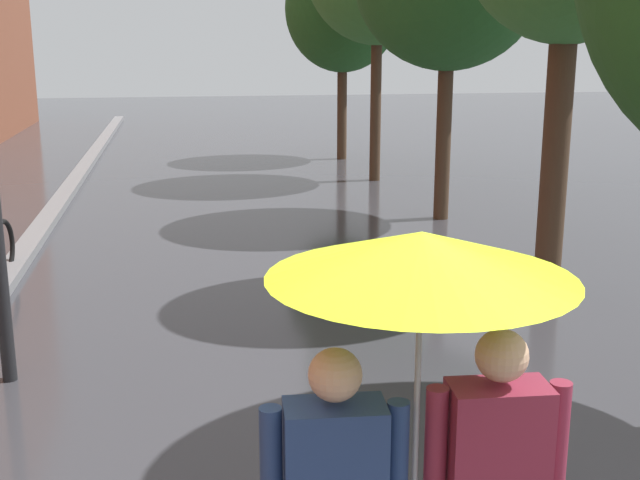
% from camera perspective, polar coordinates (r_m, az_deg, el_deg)
% --- Properties ---
extents(kerb_strip, '(0.30, 36.00, 0.12)m').
position_cam_1_polar(kerb_strip, '(12.86, -19.05, 0.79)').
color(kerb_strip, slate).
rests_on(kerb_strip, ground).
extents(street_tree_4, '(2.69, 2.69, 4.99)m').
position_cam_1_polar(street_tree_4, '(19.59, 1.60, 15.95)').
color(street_tree_4, '#473323').
rests_on(street_tree_4, ground).
extents(couple_under_umbrella, '(1.24, 1.19, 2.11)m').
position_cam_1_polar(couple_under_umbrella, '(3.25, 6.93, -11.14)').
color(couple_under_umbrella, '#2D2D33').
rests_on(couple_under_umbrella, ground).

